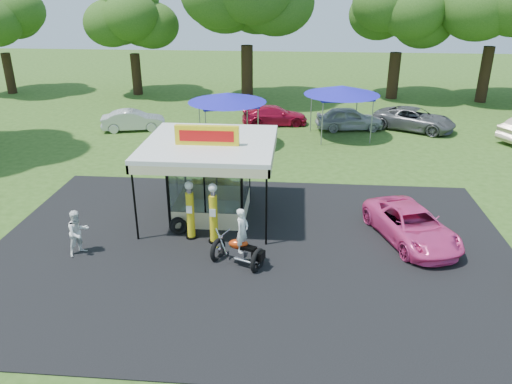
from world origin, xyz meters
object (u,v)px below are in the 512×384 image
Objects in this scene: tent_east at (342,91)px; pink_sedan at (412,225)px; bg_car_a at (133,120)px; bg_car_d at (414,119)px; motorcycle at (241,243)px; spectator_west at (78,233)px; gas_pump_right at (213,215)px; kiosk_car at (220,186)px; bg_car_b at (275,115)px; gas_station_kiosk at (211,177)px; bg_car_c at (349,118)px; tent_west at (227,98)px; gas_pump_left at (190,212)px.

pink_sedan is at bearing -82.47° from tent_east.
bg_car_a is 0.78× the size of bg_car_d.
bg_car_d is (3.37, 16.25, 0.09)m from pink_sedan.
motorcycle is 1.32× the size of spectator_west.
kiosk_car is (-0.51, 4.71, -0.72)m from gas_pump_right.
tent_east is at bearing -129.66° from bg_car_b.
gas_station_kiosk is 16.02m from bg_car_c.
gas_station_kiosk reaches higher than gas_pump_right.
gas_pump_right is at bearing 174.31° from bg_car_d.
spectator_west is 21.46m from bg_car_c.
tent_west reaches higher than bg_car_b.
tent_west is at bearing 144.67° from bg_car_b.
tent_east reaches higher than gas_pump_left.
bg_car_c is at bearing -99.21° from bg_car_a.
gas_pump_left is 0.87× the size of kiosk_car.
spectator_west is 0.33× the size of bg_car_d.
motorcycle is (1.23, -1.59, -0.29)m from gas_pump_right.
tent_west reaches higher than motorcycle.
tent_west is at bearing 108.48° from pink_sedan.
tent_west reaches higher than gas_pump_right.
bg_car_b is (9.58, 2.26, -0.03)m from bg_car_a.
tent_west reaches higher than bg_car_a.
tent_east is at bearing 78.58° from pink_sedan.
gas_pump_left is 2.89m from motorcycle.
bg_car_b is (1.46, 17.61, -0.53)m from gas_pump_right.
spectator_west reaches higher than bg_car_d.
gas_pump_left reaches higher than bg_car_d.
gas_pump_right is at bearing -84.66° from tent_west.
tent_east is at bearing -31.87° from kiosk_car.
motorcycle is 0.51× the size of bg_car_b.
gas_pump_left is (-0.46, -2.23, -0.61)m from gas_station_kiosk.
gas_pump_left reaches higher than bg_car_a.
tent_west is (-2.63, -5.16, 2.33)m from bg_car_b.
bg_car_a is (-7.61, 10.64, 0.22)m from kiosk_car.
spectator_west is 0.42× the size of bg_car_a.
kiosk_car is 7.43m from spectator_west.
bg_car_d is at bearing 84.71° from motorcycle.
bg_car_b is (1.97, 12.90, 0.19)m from kiosk_car.
kiosk_car is 14.06m from bg_car_c.
bg_car_a is 0.91× the size of bg_car_b.
bg_car_a is at bearing 122.46° from bg_car_d.
bg_car_d is at bearing 59.34° from pink_sedan.
tent_west is at bearing 95.34° from gas_pump_right.
gas_pump_right is 0.54× the size of bg_car_b.
tent_west reaches higher than spectator_west.
gas_pump_right is 1.07× the size of motorcycle.
bg_car_d is (12.05, 16.82, -0.42)m from gas_pump_left.
kiosk_car is 9.09m from pink_sedan.
bg_car_a is (-7.61, 12.85, -1.09)m from gas_station_kiosk.
gas_station_kiosk reaches higher than bg_car_a.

